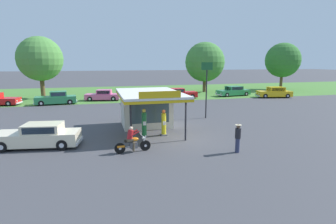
% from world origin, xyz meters
% --- Properties ---
extents(ground_plane, '(300.00, 300.00, 0.00)m').
position_xyz_m(ground_plane, '(0.00, 0.00, 0.00)').
color(ground_plane, '#424247').
extents(grass_verge_strip, '(120.00, 24.00, 0.01)m').
position_xyz_m(grass_verge_strip, '(0.00, 30.00, 0.00)').
color(grass_verge_strip, '#477A33').
rests_on(grass_verge_strip, ground).
extents(service_station_kiosk, '(4.60, 7.25, 3.48)m').
position_xyz_m(service_station_kiosk, '(-1.80, 4.28, 1.78)').
color(service_station_kiosk, beige).
rests_on(service_station_kiosk, ground).
extents(gas_pump_nearside, '(0.44, 0.44, 2.03)m').
position_xyz_m(gas_pump_nearside, '(-2.53, 1.40, 0.93)').
color(gas_pump_nearside, slate).
rests_on(gas_pump_nearside, ground).
extents(gas_pump_offside, '(0.44, 0.44, 1.91)m').
position_xyz_m(gas_pump_offside, '(-1.08, 1.40, 0.87)').
color(gas_pump_offside, slate).
rests_on(gas_pump_offside, ground).
extents(motorcycle_with_rider, '(2.18, 0.70, 1.58)m').
position_xyz_m(motorcycle_with_rider, '(-3.79, -1.73, 0.65)').
color(motorcycle_with_rider, black).
rests_on(motorcycle_with_rider, ground).
extents(featured_classic_sedan, '(5.48, 2.59, 1.50)m').
position_xyz_m(featured_classic_sedan, '(-9.40, 0.80, 0.69)').
color(featured_classic_sedan, beige).
rests_on(featured_classic_sedan, ground).
extents(parked_car_back_row_left, '(5.68, 2.63, 1.52)m').
position_xyz_m(parked_car_back_row_left, '(15.09, 21.00, 0.70)').
color(parked_car_back_row_left, '#2D844C').
rests_on(parked_car_back_row_left, ground).
extents(parked_car_second_row_spare, '(5.07, 2.65, 1.49)m').
position_xyz_m(parked_car_second_row_spare, '(-5.02, 21.00, 0.68)').
color(parked_car_second_row_spare, '#E55993').
rests_on(parked_car_second_row_spare, ground).
extents(parked_car_back_row_centre_left, '(5.31, 2.38, 1.46)m').
position_xyz_m(parked_car_back_row_centre_left, '(6.04, 20.63, 0.67)').
color(parked_car_back_row_centre_left, red).
rests_on(parked_car_back_row_centre_left, ground).
extents(parked_car_back_row_centre, '(5.41, 2.94, 1.57)m').
position_xyz_m(parked_car_back_row_centre, '(20.17, 17.70, 0.72)').
color(parked_car_back_row_centre, gold).
rests_on(parked_car_back_row_centre, ground).
extents(parked_car_back_row_centre_right, '(5.19, 2.34, 1.64)m').
position_xyz_m(parked_car_back_row_centre_right, '(-10.80, 18.94, 0.74)').
color(parked_car_back_row_centre_right, '#2D844C').
rests_on(parked_car_back_row_centre_right, ground).
extents(parked_car_back_row_far_right, '(5.22, 1.96, 1.61)m').
position_xyz_m(parked_car_back_row_far_right, '(0.58, 17.00, 0.72)').
color(parked_car_back_row_far_right, beige).
rests_on(parked_car_back_row_far_right, ground).
extents(bystander_leaning_by_kiosk, '(0.38, 0.38, 1.71)m').
position_xyz_m(bystander_leaning_by_kiosk, '(2.26, -3.36, 0.92)').
color(bystander_leaning_by_kiosk, '#2D3351').
rests_on(bystander_leaning_by_kiosk, ground).
extents(tree_oak_left, '(6.92, 6.92, 8.74)m').
position_xyz_m(tree_oak_left, '(12.81, 27.51, 5.27)').
color(tree_oak_left, brown).
rests_on(tree_oak_left, ground).
extents(tree_oak_right, '(6.50, 6.50, 8.87)m').
position_xyz_m(tree_oak_right, '(28.64, 27.34, 5.60)').
color(tree_oak_right, brown).
rests_on(tree_oak_right, ground).
extents(tree_oak_far_left, '(6.30, 6.30, 8.88)m').
position_xyz_m(tree_oak_far_left, '(-13.56, 25.18, 5.60)').
color(tree_oak_far_left, brown).
rests_on(tree_oak_far_left, ground).
extents(roadside_pole_sign, '(1.10, 0.12, 5.27)m').
position_xyz_m(roadside_pole_sign, '(4.27, 6.29, 3.56)').
color(roadside_pole_sign, black).
rests_on(roadside_pole_sign, ground).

